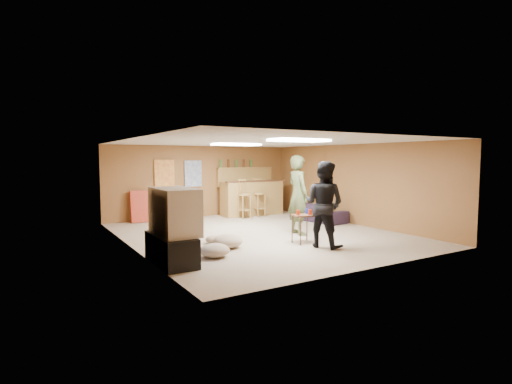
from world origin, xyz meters
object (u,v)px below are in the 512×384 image
bar_counter (252,198)px  person_black (324,204)px  tv_body (174,211)px  person_olive (298,195)px  tray_table (304,229)px  sofa (318,212)px

bar_counter → person_black: (-1.11, -4.78, 0.33)m
tv_body → person_black: 3.06m
tv_body → person_black: (3.04, -0.33, -0.02)m
bar_counter → person_olive: size_ratio=1.06×
tv_body → bar_counter: 6.09m
bar_counter → tray_table: bar_counter is taller
bar_counter → sofa: 2.32m
tv_body → person_olive: person_olive is taller
person_olive → tray_table: person_olive is taller
person_olive → person_black: person_olive is taller
tv_body → bar_counter: tv_body is taller
person_black → sofa: person_black is taller
bar_counter → person_olive: bearing=-101.8°
tv_body → bar_counter: size_ratio=0.55×
person_black → tray_table: person_black is taller
sofa → tv_body: bearing=109.7°
person_black → sofa: bearing=-60.6°
sofa → person_olive: bearing=122.4°
tray_table → person_olive: bearing=60.1°
person_olive → bar_counter: bearing=-6.3°
bar_counter → sofa: bar_counter is taller
person_black → sofa: (2.13, 2.72, -0.62)m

